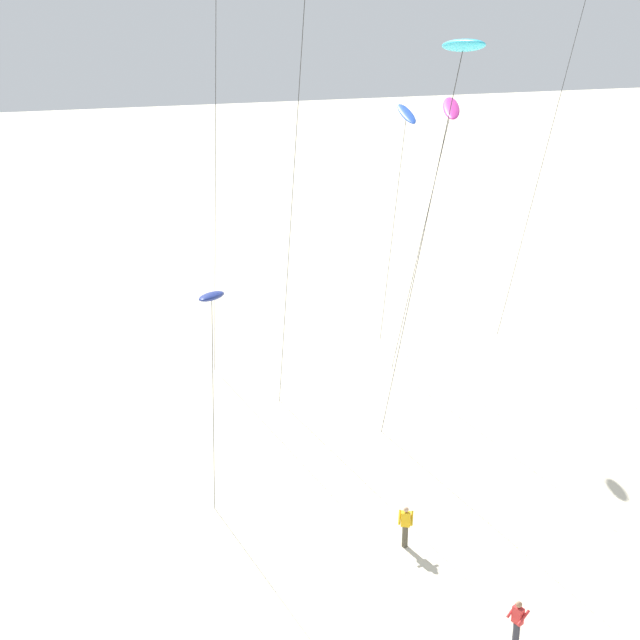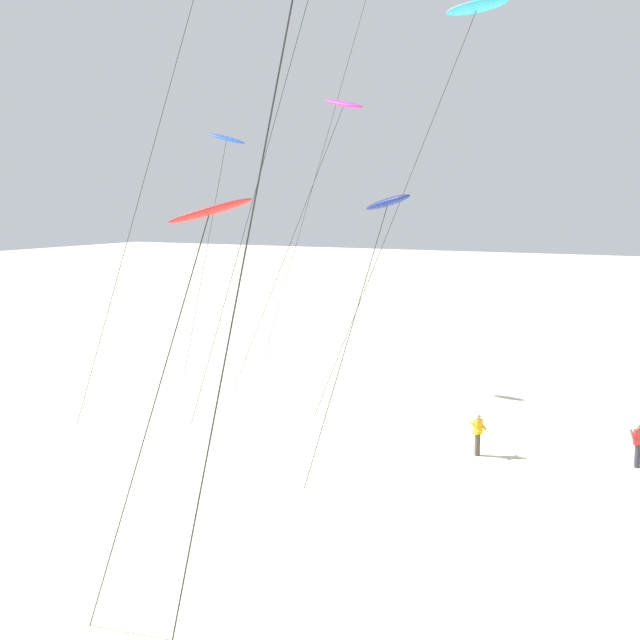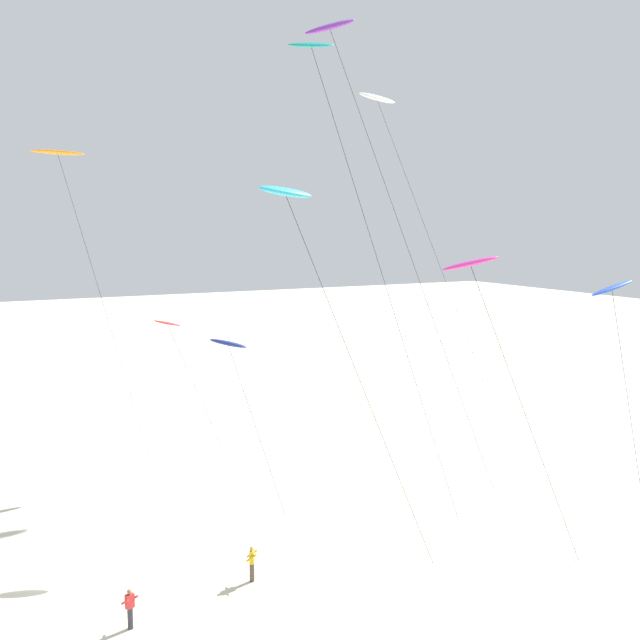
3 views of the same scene
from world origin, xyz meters
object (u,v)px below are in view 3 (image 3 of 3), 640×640
object	(u,v)px
kite_white	(378,101)
kite_blue	(613,292)
kite_teal	(315,58)
kite_flyer_middle	(130,608)
kite_orange	(59,156)
kite_purple	(333,35)
kite_magenta	(472,267)
kite_flyer_nearest	(252,563)
kite_cyan	(287,196)
kite_red	(169,327)
kite_navy	(229,345)

from	to	relation	value
kite_white	kite_blue	world-z (taller)	kite_white
kite_teal	kite_flyer_middle	bearing A→B (deg)	-71.20
kite_orange	kite_white	bearing A→B (deg)	83.36
kite_purple	kite_magenta	xyz separation A→B (m)	(9.39, 1.66, -11.29)
kite_flyer_nearest	kite_flyer_middle	xyz separation A→B (m)	(1.35, -5.77, 0.00)
kite_blue	kite_flyer_middle	world-z (taller)	kite_blue
kite_white	kite_blue	xyz separation A→B (m)	(23.62, -1.90, -12.14)
kite_orange	kite_flyer_nearest	size ratio (longest dim) A/B	12.51
kite_blue	kite_teal	bearing A→B (deg)	-125.26
kite_cyan	kite_red	world-z (taller)	kite_cyan
kite_purple	kite_white	xyz separation A→B (m)	(-13.16, 10.83, -0.42)
kite_blue	kite_flyer_nearest	world-z (taller)	kite_blue
kite_flyer_middle	kite_red	bearing A→B (deg)	159.55
kite_orange	kite_flyer_nearest	bearing A→B (deg)	13.40
kite_red	kite_flyer_middle	world-z (taller)	kite_red
kite_red	kite_flyer_nearest	bearing A→B (deg)	-3.33
kite_teal	kite_cyan	world-z (taller)	kite_teal
kite_blue	kite_magenta	xyz separation A→B (m)	(-1.07, -7.27, 1.27)
kite_teal	kite_purple	distance (m)	3.89
kite_cyan	kite_purple	bearing A→B (deg)	139.08
kite_red	kite_navy	bearing A→B (deg)	2.29
kite_red	kite_flyer_middle	xyz separation A→B (m)	(18.07, -6.74, -8.63)
kite_flyer_nearest	kite_flyer_middle	world-z (taller)	same
kite_blue	kite_flyer_nearest	distance (m)	20.54
kite_purple	kite_blue	xyz separation A→B (m)	(10.46, 8.93, -12.56)
kite_navy	kite_white	bearing A→B (deg)	125.32
kite_navy	kite_purple	distance (m)	16.72
kite_navy	kite_flyer_nearest	distance (m)	11.08
kite_navy	kite_flyer_nearest	size ratio (longest dim) A/B	6.15
kite_teal	kite_flyer_middle	world-z (taller)	kite_teal
kite_red	kite_flyer_middle	size ratio (longest dim) A/B	6.03
kite_magenta	kite_flyer_middle	size ratio (longest dim) A/B	8.92
kite_purple	kite_cyan	bearing A→B (deg)	-40.92
kite_white	kite_flyer_middle	size ratio (longest dim) A/B	15.51
kite_blue	kite_magenta	bearing A→B (deg)	-98.41
kite_blue	kite_flyer_middle	bearing A→B (deg)	-101.96
kite_red	kite_flyer_middle	bearing A→B (deg)	-20.45
kite_white	kite_blue	bearing A→B (deg)	-4.61
kite_purple	kite_cyan	size ratio (longest dim) A/B	1.49
kite_flyer_middle	kite_white	bearing A→B (deg)	129.54
kite_cyan	kite_orange	world-z (taller)	kite_orange
kite_teal	kite_navy	world-z (taller)	kite_teal
kite_purple	kite_white	world-z (taller)	kite_purple
kite_teal	kite_navy	size ratio (longest dim) A/B	2.40
kite_flyer_nearest	kite_flyer_middle	bearing A→B (deg)	-76.80
kite_orange	kite_flyer_middle	size ratio (longest dim) A/B	12.51
kite_navy	kite_orange	world-z (taller)	kite_orange
kite_teal	kite_orange	bearing A→B (deg)	-153.46
kite_navy	kite_white	world-z (taller)	kite_white
kite_navy	kite_blue	distance (m)	18.98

